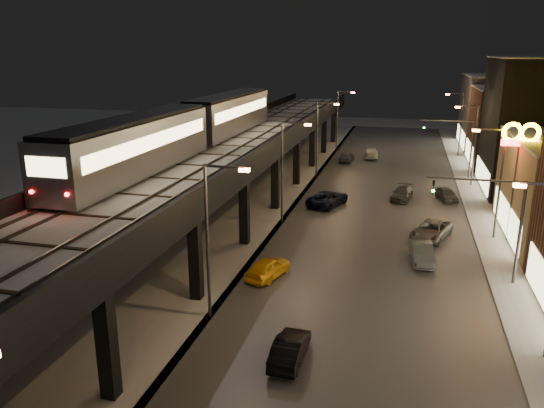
# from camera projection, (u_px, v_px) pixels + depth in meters

# --- Properties ---
(road_surface) EXTENTS (17.00, 120.00, 0.06)m
(road_surface) POSITION_uv_depth(u_px,v_px,m) (378.00, 216.00, 49.08)
(road_surface) COLOR #46474D
(road_surface) RESTS_ON ground
(sidewalk_right) EXTENTS (4.00, 120.00, 0.14)m
(sidewalk_right) POSITION_uv_depth(u_px,v_px,m) (493.00, 224.00, 46.70)
(sidewalk_right) COLOR #9FA1A8
(sidewalk_right) RESTS_ON ground
(under_viaduct_pavement) EXTENTS (11.00, 120.00, 0.06)m
(under_viaduct_pavement) POSITION_uv_depth(u_px,v_px,m) (239.00, 206.00, 52.29)
(under_viaduct_pavement) COLOR #9FA1A8
(under_viaduct_pavement) RESTS_ON ground
(elevated_viaduct) EXTENTS (9.00, 100.00, 6.30)m
(elevated_viaduct) POSITION_uv_depth(u_px,v_px,m) (227.00, 156.00, 47.79)
(elevated_viaduct) COLOR black
(elevated_viaduct) RESTS_ON ground
(viaduct_trackbed) EXTENTS (8.40, 100.00, 0.32)m
(viaduct_trackbed) POSITION_uv_depth(u_px,v_px,m) (227.00, 147.00, 47.70)
(viaduct_trackbed) COLOR #B2B7C1
(viaduct_trackbed) RESTS_ON elevated_viaduct
(viaduct_parapet_streetside) EXTENTS (0.30, 100.00, 1.10)m
(viaduct_parapet_streetside) POSITION_uv_depth(u_px,v_px,m) (274.00, 144.00, 46.56)
(viaduct_parapet_streetside) COLOR black
(viaduct_parapet_streetside) RESTS_ON elevated_viaduct
(viaduct_parapet_far) EXTENTS (0.30, 100.00, 1.10)m
(viaduct_parapet_far) POSITION_uv_depth(u_px,v_px,m) (182.00, 140.00, 48.62)
(viaduct_parapet_far) COLOR black
(viaduct_parapet_far) RESTS_ON elevated_viaduct
(building_e) EXTENTS (12.20, 12.20, 10.16)m
(building_e) POSITION_uv_depth(u_px,v_px,m) (521.00, 128.00, 68.88)
(building_e) COLOR #57301E
(building_e) RESTS_ON ground
(building_f) EXTENTS (12.20, 16.20, 11.16)m
(building_f) POSITION_uv_depth(u_px,v_px,m) (504.00, 112.00, 81.76)
(building_f) COLOR #424243
(building_f) RESTS_ON ground
(streetlight_left_1) EXTENTS (2.57, 0.28, 9.00)m
(streetlight_left_1) POSITION_uv_depth(u_px,v_px,m) (212.00, 231.00, 29.04)
(streetlight_left_1) COLOR #38383A
(streetlight_left_1) RESTS_ON ground
(streetlight_left_2) EXTENTS (2.57, 0.28, 9.00)m
(streetlight_left_2) POSITION_uv_depth(u_px,v_px,m) (285.00, 165.00, 45.79)
(streetlight_left_2) COLOR #38383A
(streetlight_left_2) RESTS_ON ground
(streetlight_right_2) EXTENTS (2.56, 0.28, 9.00)m
(streetlight_right_2) POSITION_uv_depth(u_px,v_px,m) (497.00, 176.00, 41.72)
(streetlight_right_2) COLOR #38383A
(streetlight_right_2) RESTS_ON ground
(streetlight_left_3) EXTENTS (2.57, 0.28, 9.00)m
(streetlight_left_3) POSITION_uv_depth(u_px,v_px,m) (319.00, 134.00, 62.54)
(streetlight_left_3) COLOR #38383A
(streetlight_left_3) RESTS_ON ground
(streetlight_right_3) EXTENTS (2.56, 0.28, 9.00)m
(streetlight_right_3) POSITION_uv_depth(u_px,v_px,m) (473.00, 140.00, 58.46)
(streetlight_right_3) COLOR #38383A
(streetlight_right_3) RESTS_ON ground
(streetlight_left_4) EXTENTS (2.57, 0.28, 9.00)m
(streetlight_left_4) POSITION_uv_depth(u_px,v_px,m) (339.00, 116.00, 79.28)
(streetlight_left_4) COLOR #38383A
(streetlight_left_4) RESTS_ON ground
(streetlight_right_4) EXTENTS (2.56, 0.28, 9.00)m
(streetlight_right_4) POSITION_uv_depth(u_px,v_px,m) (459.00, 120.00, 75.21)
(streetlight_right_4) COLOR #38383A
(streetlight_right_4) RESTS_ON ground
(traffic_light_rig_a) EXTENTS (6.10, 0.34, 7.00)m
(traffic_light_rig_a) POSITION_uv_depth(u_px,v_px,m) (502.00, 218.00, 33.76)
(traffic_light_rig_a) COLOR #38383A
(traffic_light_rig_a) RESTS_ON ground
(traffic_light_rig_b) EXTENTS (6.10, 0.34, 7.00)m
(traffic_light_rig_b) POSITION_uv_depth(u_px,v_px,m) (461.00, 142.00, 61.67)
(traffic_light_rig_b) COLOR #38383A
(traffic_light_rig_b) RESTS_ON ground
(subway_train) EXTENTS (3.20, 39.29, 3.83)m
(subway_train) POSITION_uv_depth(u_px,v_px,m) (192.00, 125.00, 45.86)
(subway_train) COLOR gray
(subway_train) RESTS_ON viaduct_trackbed
(car_taxi) EXTENTS (2.66, 4.30, 1.37)m
(car_taxi) POSITION_uv_depth(u_px,v_px,m) (268.00, 269.00, 35.57)
(car_taxi) COLOR yellow
(car_taxi) RESTS_ON ground
(car_near_white) EXTENTS (1.44, 3.96, 1.29)m
(car_near_white) POSITION_uv_depth(u_px,v_px,m) (290.00, 349.00, 26.03)
(car_near_white) COLOR black
(car_near_white) RESTS_ON ground
(car_mid_silver) EXTENTS (4.05, 5.82, 1.47)m
(car_mid_silver) POSITION_uv_depth(u_px,v_px,m) (328.00, 199.00, 52.08)
(car_mid_silver) COLOR black
(car_mid_silver) RESTS_ON ground
(car_mid_dark) EXTENTS (2.36, 5.05, 1.43)m
(car_mid_dark) POSITION_uv_depth(u_px,v_px,m) (371.00, 153.00, 75.16)
(car_mid_dark) COLOR silver
(car_mid_dark) RESTS_ON ground
(car_far_white) EXTENTS (1.89, 4.17, 1.39)m
(car_far_white) POSITION_uv_depth(u_px,v_px,m) (347.00, 157.00, 72.69)
(car_far_white) COLOR #4D515C
(car_far_white) RESTS_ON ground
(car_onc_silver) EXTENTS (1.87, 4.31, 1.38)m
(car_onc_silver) POSITION_uv_depth(u_px,v_px,m) (422.00, 254.00, 38.11)
(car_onc_silver) COLOR slate
(car_onc_silver) RESTS_ON ground
(car_onc_dark) EXTENTS (3.89, 5.55, 1.41)m
(car_onc_dark) POSITION_uv_depth(u_px,v_px,m) (431.00, 231.00, 42.87)
(car_onc_dark) COLOR #5D5E60
(car_onc_dark) RESTS_ON ground
(car_onc_white) EXTENTS (2.44, 4.57, 1.26)m
(car_onc_white) POSITION_uv_depth(u_px,v_px,m) (402.00, 194.00, 54.17)
(car_onc_white) COLOR #393C41
(car_onc_white) RESTS_ON ground
(car_onc_red) EXTENTS (2.54, 4.07, 1.29)m
(car_onc_red) POSITION_uv_depth(u_px,v_px,m) (446.00, 195.00, 53.91)
(car_onc_red) COLOR #4A4D52
(car_onc_red) RESTS_ON ground
(sign_mcdonalds) EXTENTS (2.84, 0.48, 9.55)m
(sign_mcdonalds) POSITION_uv_depth(u_px,v_px,m) (519.00, 147.00, 40.44)
(sign_mcdonalds) COLOR #38383A
(sign_mcdonalds) RESTS_ON ground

